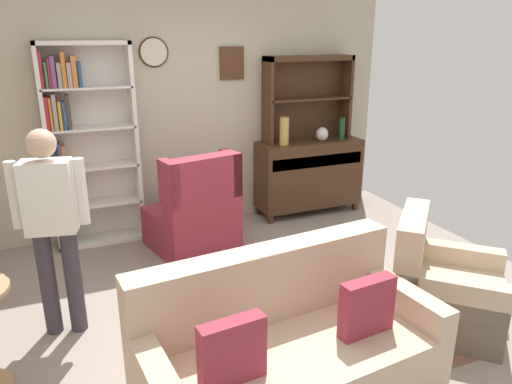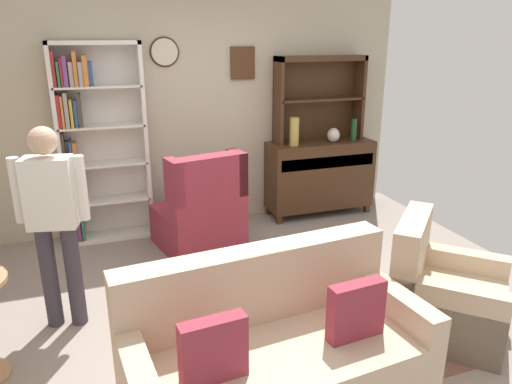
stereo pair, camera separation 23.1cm
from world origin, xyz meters
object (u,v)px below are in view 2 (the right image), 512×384
(armchair_floral, at_px, (442,296))
(wingback_chair, at_px, (201,214))
(vase_round, at_px, (333,135))
(bottle_wine, at_px, (354,130))
(book_stack, at_px, (282,263))
(vase_tall, at_px, (294,132))
(couch_floral, at_px, (275,354))
(bookshelf, at_px, (95,141))
(person_reading, at_px, (53,215))
(sideboard_hutch, at_px, (319,87))
(sideboard, at_px, (319,174))
(coffee_table, at_px, (262,274))

(armchair_floral, distance_m, wingback_chair, 2.45)
(vase_round, height_order, wingback_chair, vase_round)
(bottle_wine, bearing_deg, book_stack, -131.54)
(book_stack, bearing_deg, vase_tall, 64.37)
(couch_floral, bearing_deg, bookshelf, 106.99)
(bookshelf, bearing_deg, person_reading, -101.90)
(sideboard_hutch, xyz_separation_m, vase_tall, (-0.39, -0.19, -0.48))
(vase_round, height_order, book_stack, vase_round)
(sideboard, xyz_separation_m, wingback_chair, (-1.63, -0.56, -0.13))
(bookshelf, distance_m, sideboard, 2.66)
(person_reading, xyz_separation_m, coffee_table, (1.49, -0.37, -0.55))
(vase_round, relative_size, book_stack, 1.03)
(couch_floral, relative_size, person_reading, 1.20)
(bottle_wine, height_order, couch_floral, bottle_wine)
(coffee_table, bearing_deg, sideboard, 53.06)
(person_reading, bearing_deg, wingback_chair, 37.44)
(vase_round, bearing_deg, vase_tall, -178.51)
(sideboard, distance_m, wingback_chair, 1.73)
(sideboard, relative_size, coffee_table, 1.62)
(coffee_table, bearing_deg, book_stack, -35.63)
(vase_tall, bearing_deg, vase_round, 1.49)
(wingback_chair, bearing_deg, coffee_table, -82.56)
(couch_floral, distance_m, book_stack, 0.92)
(bookshelf, distance_m, bottle_wine, 2.99)
(sideboard_hutch, bearing_deg, couch_floral, -119.90)
(wingback_chair, bearing_deg, bottle_wine, 13.06)
(person_reading, xyz_separation_m, book_stack, (1.62, -0.46, -0.43))
(book_stack, bearing_deg, sideboard, 56.83)
(bottle_wine, bearing_deg, bookshelf, 176.66)
(bookshelf, xyz_separation_m, vase_tall, (2.20, -0.17, -0.02))
(vase_tall, relative_size, bottle_wine, 1.21)
(vase_round, relative_size, wingback_chair, 0.16)
(wingback_chair, height_order, book_stack, wingback_chair)
(sideboard, height_order, coffee_table, sideboard)
(book_stack, bearing_deg, vase_round, 53.40)
(person_reading, bearing_deg, book_stack, -15.91)
(person_reading, distance_m, book_stack, 1.74)
(couch_floral, xyz_separation_m, person_reading, (-1.24, 1.28, 0.59))
(wingback_chair, bearing_deg, couch_floral, -91.71)
(person_reading, height_order, coffee_table, person_reading)
(bottle_wine, bearing_deg, coffee_table, -135.02)
(bottle_wine, distance_m, person_reading, 3.64)
(sideboard, height_order, sideboard_hutch, sideboard_hutch)
(bookshelf, distance_m, person_reading, 1.69)
(armchair_floral, relative_size, coffee_table, 1.35)
(person_reading, bearing_deg, armchair_floral, -20.85)
(vase_round, xyz_separation_m, couch_floral, (-1.83, -2.77, -0.69))
(sideboard, xyz_separation_m, armchair_floral, (-0.25, -2.58, -0.22))
(sideboard_hutch, distance_m, book_stack, 2.73)
(vase_tall, relative_size, couch_floral, 0.17)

